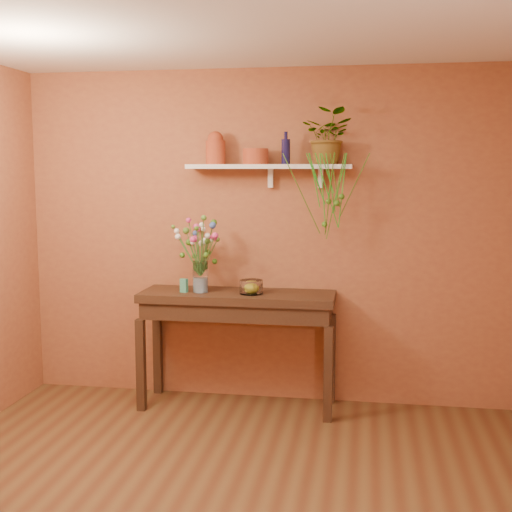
{
  "coord_description": "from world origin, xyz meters",
  "views": [
    {
      "loc": [
        0.83,
        -3.39,
        1.9
      ],
      "look_at": [
        0.0,
        1.55,
        1.25
      ],
      "focal_mm": 47.1,
      "sensor_mm": 36.0,
      "label": 1
    }
  ],
  "objects_px": {
    "sideboard": "(238,309)",
    "terracotta_jug": "(216,149)",
    "blue_bottle": "(286,151)",
    "spider_plant": "(329,136)",
    "glass_vase": "(200,279)",
    "bouquet": "(200,239)",
    "glass_bowl": "(251,288)"
  },
  "relations": [
    {
      "from": "blue_bottle",
      "to": "glass_vase",
      "type": "xyz_separation_m",
      "value": [
        -0.66,
        -0.15,
        -1.0
      ]
    },
    {
      "from": "blue_bottle",
      "to": "bouquet",
      "type": "distance_m",
      "value": 0.96
    },
    {
      "from": "terracotta_jug",
      "to": "sideboard",
      "type": "bearing_deg",
      "value": -33.71
    },
    {
      "from": "glass_vase",
      "to": "glass_bowl",
      "type": "bearing_deg",
      "value": -0.83
    },
    {
      "from": "blue_bottle",
      "to": "glass_bowl",
      "type": "distance_m",
      "value": 1.1
    },
    {
      "from": "glass_vase",
      "to": "blue_bottle",
      "type": "bearing_deg",
      "value": 13.3
    },
    {
      "from": "sideboard",
      "to": "bouquet",
      "type": "distance_m",
      "value": 0.63
    },
    {
      "from": "sideboard",
      "to": "spider_plant",
      "type": "height_order",
      "value": "spider_plant"
    },
    {
      "from": "spider_plant",
      "to": "terracotta_jug",
      "type": "bearing_deg",
      "value": -178.84
    },
    {
      "from": "blue_bottle",
      "to": "terracotta_jug",
      "type": "bearing_deg",
      "value": 178.4
    },
    {
      "from": "terracotta_jug",
      "to": "glass_vase",
      "type": "distance_m",
      "value": 1.04
    },
    {
      "from": "spider_plant",
      "to": "glass_bowl",
      "type": "xyz_separation_m",
      "value": [
        -0.58,
        -0.19,
        -1.17
      ]
    },
    {
      "from": "sideboard",
      "to": "blue_bottle",
      "type": "distance_m",
      "value": 1.3
    },
    {
      "from": "bouquet",
      "to": "glass_bowl",
      "type": "bearing_deg",
      "value": -3.88
    },
    {
      "from": "glass_vase",
      "to": "glass_bowl",
      "type": "relative_size",
      "value": 1.37
    },
    {
      "from": "glass_vase",
      "to": "bouquet",
      "type": "distance_m",
      "value": 0.31
    },
    {
      "from": "sideboard",
      "to": "terracotta_jug",
      "type": "bearing_deg",
      "value": 146.29
    },
    {
      "from": "glass_vase",
      "to": "bouquet",
      "type": "bearing_deg",
      "value": 100.77
    },
    {
      "from": "blue_bottle",
      "to": "glass_bowl",
      "type": "relative_size",
      "value": 1.39
    },
    {
      "from": "terracotta_jug",
      "to": "bouquet",
      "type": "bearing_deg",
      "value": -122.92
    },
    {
      "from": "glass_vase",
      "to": "bouquet",
      "type": "xyz_separation_m",
      "value": [
        -0.0,
        0.02,
        0.31
      ]
    },
    {
      "from": "sideboard",
      "to": "glass_bowl",
      "type": "bearing_deg",
      "value": -20.27
    },
    {
      "from": "blue_bottle",
      "to": "spider_plant",
      "type": "relative_size",
      "value": 0.59
    },
    {
      "from": "sideboard",
      "to": "spider_plant",
      "type": "bearing_deg",
      "value": 12.23
    },
    {
      "from": "terracotta_jug",
      "to": "blue_bottle",
      "type": "bearing_deg",
      "value": -1.6
    },
    {
      "from": "terracotta_jug",
      "to": "bouquet",
      "type": "xyz_separation_m",
      "value": [
        -0.1,
        -0.15,
        -0.71
      ]
    },
    {
      "from": "bouquet",
      "to": "glass_bowl",
      "type": "xyz_separation_m",
      "value": [
        0.41,
        -0.03,
        -0.37
      ]
    },
    {
      "from": "terracotta_jug",
      "to": "spider_plant",
      "type": "bearing_deg",
      "value": 1.16
    },
    {
      "from": "blue_bottle",
      "to": "spider_plant",
      "type": "bearing_deg",
      "value": 5.83
    },
    {
      "from": "bouquet",
      "to": "glass_bowl",
      "type": "relative_size",
      "value": 2.72
    },
    {
      "from": "sideboard",
      "to": "terracotta_jug",
      "type": "xyz_separation_m",
      "value": [
        -0.2,
        0.13,
        1.26
      ]
    },
    {
      "from": "terracotta_jug",
      "to": "spider_plant",
      "type": "distance_m",
      "value": 0.9
    }
  ]
}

